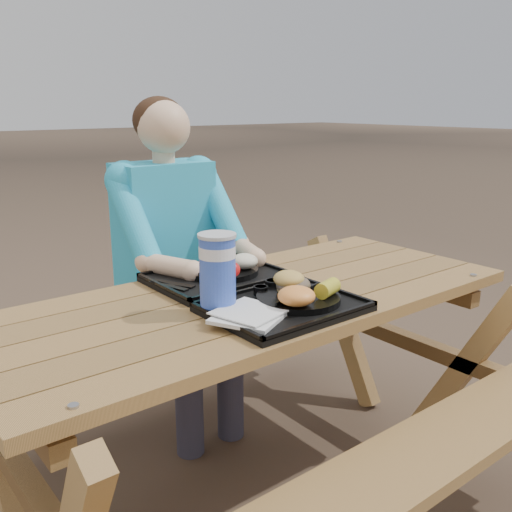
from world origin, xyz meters
TOP-DOWN VIEW (x-y plane):
  - ground at (0.00, 0.00)m, footprint 60.00×60.00m
  - picnic_table at (0.00, 0.00)m, footprint 1.80×1.49m
  - tray_near at (-0.03, -0.18)m, footprint 0.45×0.35m
  - tray_far at (-0.02, 0.20)m, footprint 0.45×0.35m
  - plate_near at (0.02, -0.18)m, footprint 0.26×0.26m
  - plate_far at (0.01, 0.21)m, footprint 0.26×0.26m
  - napkin_stack at (-0.19, -0.20)m, footprint 0.24×0.24m
  - soda_cup at (-0.20, -0.07)m, footprint 0.11×0.11m
  - condiment_bbq at (-0.03, -0.06)m, footprint 0.05×0.05m
  - condiment_mustard at (0.03, -0.05)m, footprint 0.06×0.06m
  - sandwich at (0.03, -0.15)m, footprint 0.10×0.10m
  - mac_cheese at (-0.04, -0.24)m, footprint 0.11×0.11m
  - corn_cob at (0.09, -0.24)m, footprint 0.11×0.11m
  - cutlery_far at (-0.20, 0.20)m, footprint 0.10×0.16m
  - burger at (0.01, 0.25)m, footprint 0.10×0.10m
  - baked_beans at (-0.06, 0.14)m, footprint 0.08×0.08m
  - potato_salad at (0.07, 0.16)m, footprint 0.10×0.10m
  - diner at (0.03, 0.64)m, footprint 0.48×0.84m

SIDE VIEW (x-z plane):
  - ground at x=0.00m, z-range 0.00..0.00m
  - picnic_table at x=0.00m, z-range 0.00..0.75m
  - diner at x=0.03m, z-range 0.00..1.28m
  - tray_near at x=-0.03m, z-range 0.75..0.77m
  - tray_far at x=-0.02m, z-range 0.75..0.77m
  - cutlery_far at x=-0.20m, z-range 0.77..0.78m
  - plate_near at x=0.02m, z-range 0.77..0.79m
  - plate_far at x=0.01m, z-range 0.77..0.79m
  - napkin_stack at x=-0.19m, z-range 0.77..0.79m
  - condiment_bbq at x=-0.03m, z-range 0.77..0.80m
  - condiment_mustard at x=0.03m, z-range 0.77..0.80m
  - baked_beans at x=-0.06m, z-range 0.79..0.82m
  - corn_cob at x=0.09m, z-range 0.79..0.84m
  - potato_salad at x=0.07m, z-range 0.79..0.84m
  - mac_cheese at x=-0.04m, z-range 0.79..0.85m
  - burger at x=0.01m, z-range 0.79..0.88m
  - sandwich at x=0.03m, z-range 0.79..0.90m
  - soda_cup at x=-0.20m, z-range 0.77..0.99m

